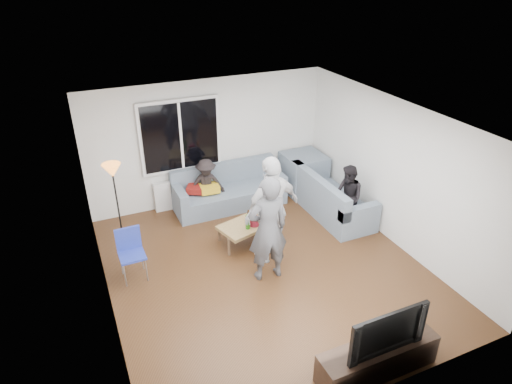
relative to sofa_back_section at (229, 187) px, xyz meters
name	(u,v)px	position (x,y,z in m)	size (l,w,h in m)	color
floor	(265,269)	(-0.24, -2.27, -0.45)	(5.00, 5.50, 0.04)	#56351C
ceiling	(267,120)	(-0.24, -2.27, 2.20)	(5.00, 5.50, 0.04)	white
wall_back	(209,142)	(-0.24, 0.50, 0.88)	(5.00, 0.04, 2.60)	silver
wall_front	(377,316)	(-0.24, -5.04, 0.88)	(5.00, 0.04, 2.60)	silver
wall_left	(98,238)	(-2.76, -2.27, 0.88)	(0.04, 5.50, 2.60)	silver
wall_right	(395,173)	(2.28, -2.27, 0.88)	(0.04, 5.50, 2.60)	silver
window_frame	(180,136)	(-0.84, 0.42, 1.12)	(1.62, 0.06, 1.47)	white
window_glass	(181,136)	(-0.84, 0.38, 1.12)	(1.50, 0.02, 1.35)	black
window_mullion	(181,136)	(-0.84, 0.37, 1.12)	(0.05, 0.03, 1.35)	white
radiator	(185,192)	(-0.84, 0.38, -0.11)	(1.30, 0.12, 0.62)	silver
potted_plant	(202,168)	(-0.45, 0.35, 0.38)	(0.20, 0.16, 0.37)	#386F2C
vase	(177,177)	(-0.98, 0.35, 0.28)	(0.17, 0.17, 0.18)	white
sofa_back_section	(229,187)	(0.00, 0.00, 0.00)	(2.30, 0.85, 0.85)	slate
sofa_right_section	(333,195)	(1.78, -1.15, 0.00)	(0.85, 2.00, 0.85)	slate
sofa_corner	(303,173)	(1.75, 0.00, 0.00)	(0.85, 0.85, 0.85)	slate
cushion_yellow	(209,188)	(-0.44, -0.02, 0.09)	(0.38, 0.32, 0.14)	gold
cushion_red	(196,189)	(-0.69, 0.06, 0.09)	(0.36, 0.30, 0.13)	maroon
coffee_table	(249,232)	(-0.15, -1.41, -0.22)	(1.10, 0.60, 0.40)	#A2834E
pitcher	(254,221)	(-0.11, -1.53, 0.06)	(0.17, 0.17, 0.17)	maroon
side_chair	(132,256)	(-2.29, -1.62, 0.01)	(0.40, 0.40, 0.86)	#2536A4
floor_lamp	(118,205)	(-2.29, -0.47, 0.36)	(0.32, 0.32, 1.56)	orange
player_left	(268,229)	(-0.29, -2.46, 0.48)	(0.66, 0.43, 1.81)	#454549
player_right	(272,210)	(0.00, -2.01, 0.53)	(1.11, 0.46, 1.90)	silver
spectator_right	(348,197)	(1.78, -1.66, 0.20)	(0.61, 0.47, 1.25)	black
spectator_back	(207,185)	(-0.48, 0.03, 0.14)	(0.73, 0.42, 1.13)	black
tv_console	(377,359)	(0.14, -4.77, -0.20)	(1.60, 0.40, 0.44)	#322219
television	(383,327)	(0.14, -4.77, 0.32)	(1.08, 0.14, 0.62)	black
bottle_c	(249,215)	(-0.10, -1.29, 0.06)	(0.07, 0.07, 0.18)	#321D0B
bottle_b	(248,222)	(-0.26, -1.58, 0.11)	(0.08, 0.08, 0.27)	#287916
bottle_d	(262,218)	(0.04, -1.53, 0.09)	(0.07, 0.07, 0.23)	#CE5712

